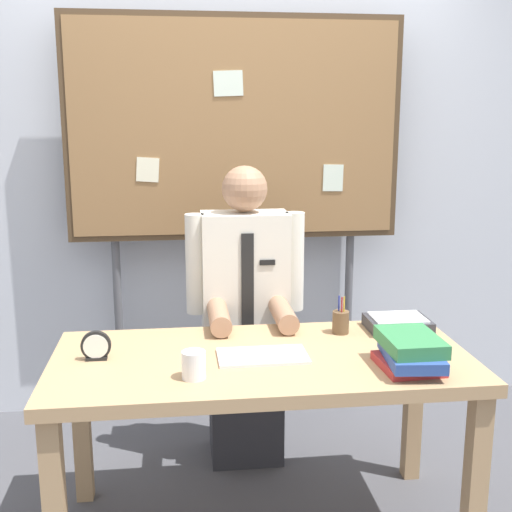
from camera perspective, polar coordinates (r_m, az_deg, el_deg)
The scene contains 10 objects.
back_wall at distance 3.62m, azimuth -2.12°, elevation 7.57°, with size 6.40×0.08×2.70m, color silver.
desk at distance 2.54m, azimuth 0.51°, elevation -10.74°, with size 1.59×0.75×0.75m.
person at distance 3.09m, azimuth -0.94°, elevation -6.24°, with size 0.55×0.56×1.42m.
bulletin_board at distance 3.40m, azimuth -1.85°, elevation 10.70°, with size 1.74×0.09×2.15m.
book_stack at distance 2.43m, azimuth 13.41°, elevation -8.18°, with size 0.22×0.31×0.12m.
open_notebook at distance 2.48m, azimuth 0.57°, elevation -8.79°, with size 0.34×0.19×0.01m, color silver.
desk_clock at distance 2.51m, azimuth -13.89°, elevation -7.77°, with size 0.11×0.04×0.11m.
coffee_mug at distance 2.29m, azimuth -5.50°, elevation -9.51°, with size 0.08×0.08×0.10m, color white.
pen_holder at distance 2.76m, azimuth 7.46°, elevation -5.76°, with size 0.07×0.07×0.16m.
paper_tray at distance 2.85m, azimuth 12.35°, elevation -5.80°, with size 0.26×0.20×0.06m.
Camera 1 is at (-0.31, -2.32, 1.64)m, focal length 45.49 mm.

